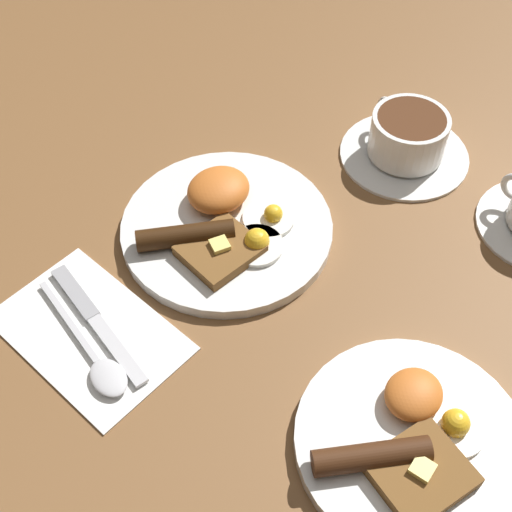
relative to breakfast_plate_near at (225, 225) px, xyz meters
name	(u,v)px	position (x,y,z in m)	size (l,w,h in m)	color
ground_plane	(227,233)	(0.00, 0.00, -0.01)	(3.00, 3.00, 0.00)	brown
breakfast_plate_near	(225,225)	(0.00, 0.00, 0.00)	(0.25, 0.25, 0.05)	white
breakfast_plate_far	(411,441)	(0.06, 0.32, 0.00)	(0.22, 0.22, 0.04)	white
teacup_near	(407,140)	(-0.26, 0.07, 0.01)	(0.17, 0.17, 0.07)	white
napkin	(89,332)	(0.20, 0.00, -0.01)	(0.13, 0.20, 0.01)	white
knife	(93,316)	(0.19, -0.01, -0.01)	(0.04, 0.19, 0.01)	silver
spoon	(100,365)	(0.22, 0.05, -0.01)	(0.05, 0.18, 0.01)	silver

